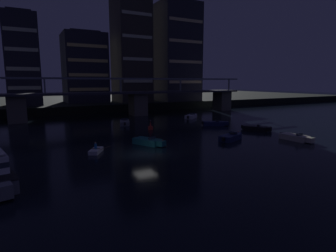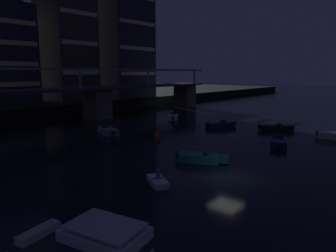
{
  "view_description": "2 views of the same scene",
  "coord_description": "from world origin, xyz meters",
  "px_view_note": "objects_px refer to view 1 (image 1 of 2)",
  "views": [
    {
      "loc": [
        -12.35,
        -29.0,
        8.49
      ],
      "look_at": [
        7.93,
        9.01,
        1.45
      ],
      "focal_mm": 29.12,
      "sensor_mm": 36.0,
      "label": 1
    },
    {
      "loc": [
        -21.93,
        -12.37,
        8.67
      ],
      "look_at": [
        5.59,
        11.32,
        2.34
      ],
      "focal_mm": 32.99,
      "sensor_mm": 36.0,
      "label": 2
    }
  ],
  "objects_px": {
    "tower_east_low": "(175,53)",
    "channel_buoy": "(151,127)",
    "tower_west_tall": "(22,60)",
    "speedboat_far_center": "(215,123)",
    "speedboat_near_right": "(191,116)",
    "speedboat_far_right": "(296,138)",
    "speedboat_mid_right": "(125,122)",
    "tower_east_tall": "(131,49)",
    "speedboat_mid_left": "(231,137)",
    "river_bridge": "(83,100)",
    "dinghy_with_paddler": "(96,150)",
    "speedboat_far_left": "(256,128)",
    "speedboat_near_center": "(148,142)",
    "tower_central": "(85,68)"
  },
  "relations": [
    {
      "from": "speedboat_far_left",
      "to": "speedboat_far_center",
      "type": "height_order",
      "value": "same"
    },
    {
      "from": "tower_central",
      "to": "tower_east_tall",
      "type": "relative_size",
      "value": 0.64
    },
    {
      "from": "speedboat_mid_left",
      "to": "tower_east_low",
      "type": "bearing_deg",
      "value": 69.16
    },
    {
      "from": "dinghy_with_paddler",
      "to": "speedboat_far_left",
      "type": "bearing_deg",
      "value": 4.01
    },
    {
      "from": "tower_east_tall",
      "to": "dinghy_with_paddler",
      "type": "xyz_separation_m",
      "value": [
        -23.77,
        -50.55,
        -18.19
      ]
    },
    {
      "from": "tower_west_tall",
      "to": "speedboat_near_right",
      "type": "relative_size",
      "value": 5.23
    },
    {
      "from": "river_bridge",
      "to": "speedboat_far_center",
      "type": "xyz_separation_m",
      "value": [
        20.41,
        -22.79,
        -3.81
      ]
    },
    {
      "from": "river_bridge",
      "to": "tower_west_tall",
      "type": "relative_size",
      "value": 3.61
    },
    {
      "from": "tower_east_low",
      "to": "speedboat_near_center",
      "type": "relative_size",
      "value": 6.43
    },
    {
      "from": "tower_west_tall",
      "to": "speedboat_far_center",
      "type": "relative_size",
      "value": 4.98
    },
    {
      "from": "speedboat_near_right",
      "to": "river_bridge",
      "type": "bearing_deg",
      "value": 153.08
    },
    {
      "from": "speedboat_far_center",
      "to": "speedboat_mid_left",
      "type": "bearing_deg",
      "value": -117.4
    },
    {
      "from": "speedboat_far_left",
      "to": "dinghy_with_paddler",
      "type": "height_order",
      "value": "dinghy_with_paddler"
    },
    {
      "from": "speedboat_near_center",
      "to": "speedboat_far_center",
      "type": "bearing_deg",
      "value": 26.0
    },
    {
      "from": "tower_east_low",
      "to": "speedboat_near_right",
      "type": "relative_size",
      "value": 6.84
    },
    {
      "from": "tower_west_tall",
      "to": "speedboat_far_right",
      "type": "xyz_separation_m",
      "value": [
        34.11,
        -57.37,
        -13.74
      ]
    },
    {
      "from": "river_bridge",
      "to": "speedboat_far_right",
      "type": "height_order",
      "value": "river_bridge"
    },
    {
      "from": "speedboat_near_right",
      "to": "channel_buoy",
      "type": "height_order",
      "value": "channel_buoy"
    },
    {
      "from": "tower_west_tall",
      "to": "speedboat_far_left",
      "type": "bearing_deg",
      "value": -54.24
    },
    {
      "from": "dinghy_with_paddler",
      "to": "speedboat_mid_right",
      "type": "bearing_deg",
      "value": 61.87
    },
    {
      "from": "speedboat_near_right",
      "to": "speedboat_mid_left",
      "type": "relative_size",
      "value": 0.92
    },
    {
      "from": "speedboat_near_center",
      "to": "river_bridge",
      "type": "bearing_deg",
      "value": 94.28
    },
    {
      "from": "speedboat_mid_right",
      "to": "speedboat_far_center",
      "type": "xyz_separation_m",
      "value": [
        15.1,
        -9.5,
        0.0
      ]
    },
    {
      "from": "speedboat_near_center",
      "to": "speedboat_mid_left",
      "type": "xyz_separation_m",
      "value": [
        11.94,
        -2.98,
        0.0
      ]
    },
    {
      "from": "tower_west_tall",
      "to": "tower_east_low",
      "type": "xyz_separation_m",
      "value": [
        45.35,
        -1.71,
        3.74
      ]
    },
    {
      "from": "tower_east_low",
      "to": "channel_buoy",
      "type": "distance_m",
      "value": 49.0
    },
    {
      "from": "tower_east_low",
      "to": "speedboat_mid_left",
      "type": "bearing_deg",
      "value": -110.84
    },
    {
      "from": "river_bridge",
      "to": "dinghy_with_paddler",
      "type": "distance_m",
      "value": 33.16
    },
    {
      "from": "tower_east_low",
      "to": "tower_central",
      "type": "bearing_deg",
      "value": 168.8
    },
    {
      "from": "tower_west_tall",
      "to": "speedboat_near_center",
      "type": "xyz_separation_m",
      "value": [
        14.0,
        -49.73,
        -13.74
      ]
    },
    {
      "from": "river_bridge",
      "to": "speedboat_far_center",
      "type": "bearing_deg",
      "value": -48.14
    },
    {
      "from": "tower_central",
      "to": "channel_buoy",
      "type": "distance_m",
      "value": 44.9
    },
    {
      "from": "speedboat_mid_left",
      "to": "speedboat_far_left",
      "type": "height_order",
      "value": "same"
    },
    {
      "from": "tower_west_tall",
      "to": "speedboat_near_center",
      "type": "distance_m",
      "value": 53.46
    },
    {
      "from": "tower_east_low",
      "to": "speedboat_far_center",
      "type": "relative_size",
      "value": 6.52
    },
    {
      "from": "speedboat_far_right",
      "to": "channel_buoy",
      "type": "height_order",
      "value": "channel_buoy"
    },
    {
      "from": "river_bridge",
      "to": "speedboat_far_right",
      "type": "distance_m",
      "value": 45.38
    },
    {
      "from": "tower_central",
      "to": "tower_east_low",
      "type": "bearing_deg",
      "value": -11.2
    },
    {
      "from": "speedboat_far_left",
      "to": "speedboat_far_right",
      "type": "bearing_deg",
      "value": -96.3
    },
    {
      "from": "tower_east_low",
      "to": "dinghy_with_paddler",
      "type": "distance_m",
      "value": 64.87
    },
    {
      "from": "tower_east_tall",
      "to": "speedboat_far_center",
      "type": "distance_m",
      "value": 44.63
    },
    {
      "from": "speedboat_near_right",
      "to": "speedboat_far_center",
      "type": "height_order",
      "value": "same"
    },
    {
      "from": "speedboat_near_right",
      "to": "speedboat_far_right",
      "type": "relative_size",
      "value": 0.89
    },
    {
      "from": "tower_east_tall",
      "to": "speedboat_mid_right",
      "type": "bearing_deg",
      "value": -113.29
    },
    {
      "from": "river_bridge",
      "to": "speedboat_far_right",
      "type": "xyz_separation_m",
      "value": [
        22.48,
        -39.23,
        -3.81
      ]
    },
    {
      "from": "speedboat_mid_right",
      "to": "speedboat_far_center",
      "type": "bearing_deg",
      "value": -32.17
    },
    {
      "from": "speedboat_far_left",
      "to": "dinghy_with_paddler",
      "type": "distance_m",
      "value": 28.5
    },
    {
      "from": "tower_east_tall",
      "to": "dinghy_with_paddler",
      "type": "bearing_deg",
      "value": -115.18
    },
    {
      "from": "speedboat_mid_right",
      "to": "tower_east_low",
      "type": "bearing_deg",
      "value": 46.28
    },
    {
      "from": "tower_west_tall",
      "to": "channel_buoy",
      "type": "relative_size",
      "value": 13.76
    }
  ]
}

